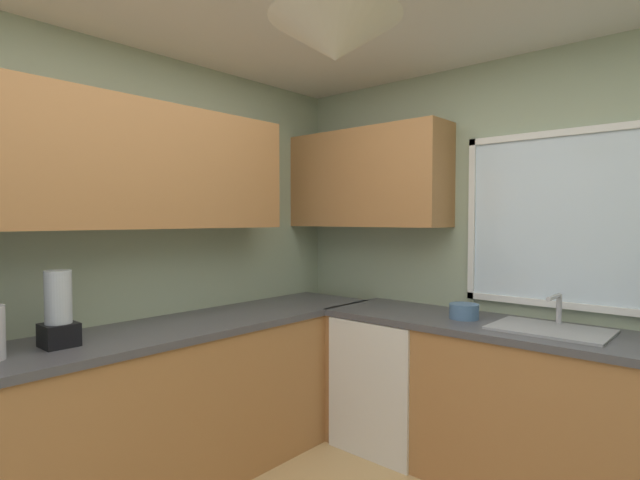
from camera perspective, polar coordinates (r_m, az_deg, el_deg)
room_shell at (r=2.17m, az=1.61°, el=7.79°), size 3.54×3.79×2.57m
counter_run_left at (r=2.93m, az=-21.18°, el=-18.76°), size 0.65×3.40×0.90m
counter_run_back at (r=3.08m, az=24.51°, el=-17.76°), size 2.63×0.65×0.90m
dishwasher at (r=3.44m, az=8.38°, el=-15.81°), size 0.60×0.60×0.86m
sink_assembly at (r=2.95m, az=25.22°, el=-9.32°), size 0.59×0.40×0.19m
bowl at (r=3.11m, az=16.42°, el=-7.96°), size 0.17×0.17×0.09m
blender_appliance at (r=2.63m, az=-28.14°, el=-7.44°), size 0.15×0.15×0.36m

